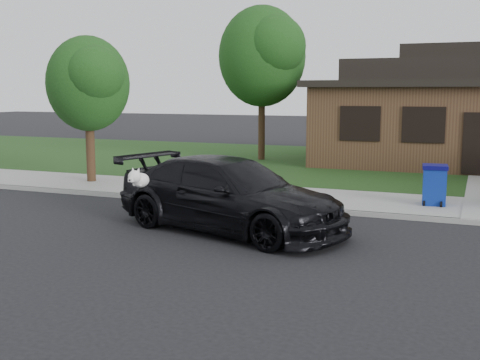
% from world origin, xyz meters
% --- Properties ---
extents(ground, '(120.00, 120.00, 0.00)m').
position_xyz_m(ground, '(0.00, 0.00, 0.00)').
color(ground, black).
rests_on(ground, ground).
extents(sidewalk, '(60.00, 3.00, 0.12)m').
position_xyz_m(sidewalk, '(0.00, 5.00, 0.06)').
color(sidewalk, gray).
rests_on(sidewalk, ground).
extents(curb, '(60.00, 0.12, 0.12)m').
position_xyz_m(curb, '(0.00, 3.50, 0.06)').
color(curb, gray).
rests_on(curb, ground).
extents(lawn, '(60.00, 13.00, 0.13)m').
position_xyz_m(lawn, '(0.00, 13.00, 0.07)').
color(lawn, '#193814').
rests_on(lawn, ground).
extents(sedan, '(5.82, 3.65, 1.57)m').
position_xyz_m(sedan, '(-0.88, 0.94, 0.79)').
color(sedan, black).
rests_on(sedan, ground).
extents(recycling_bin, '(0.67, 0.69, 1.02)m').
position_xyz_m(recycling_bin, '(3.04, 5.05, 0.64)').
color(recycling_bin, navy).
rests_on(recycling_bin, sidewalk).
extents(house, '(12.60, 8.60, 4.65)m').
position_xyz_m(house, '(4.00, 15.00, 2.13)').
color(house, '#422B1C').
rests_on(house, ground).
extents(tree_0, '(3.78, 3.60, 6.34)m').
position_xyz_m(tree_0, '(-4.34, 12.88, 4.48)').
color(tree_0, '#332114').
rests_on(tree_0, ground).
extents(tree_2, '(2.73, 2.60, 4.59)m').
position_xyz_m(tree_2, '(-7.38, 5.11, 3.27)').
color(tree_2, '#332114').
rests_on(tree_2, ground).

